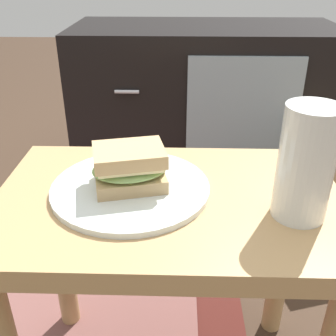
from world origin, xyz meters
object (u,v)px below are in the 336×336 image
(tv_cabinet, at_px, (203,104))
(sandwich_front, at_px, (130,167))
(beer_glass, at_px, (305,166))
(plate, at_px, (131,188))

(tv_cabinet, distance_m, sandwich_front, 0.97)
(tv_cabinet, height_order, beer_glass, beer_glass)
(sandwich_front, relative_size, beer_glass, 0.81)
(tv_cabinet, relative_size, plate, 3.73)
(tv_cabinet, bearing_deg, beer_glass, -85.18)
(tv_cabinet, height_order, plate, tv_cabinet)
(plate, height_order, beer_glass, beer_glass)
(sandwich_front, bearing_deg, tv_cabinet, 79.65)
(sandwich_front, bearing_deg, beer_glass, -13.24)
(tv_cabinet, bearing_deg, plate, -100.35)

